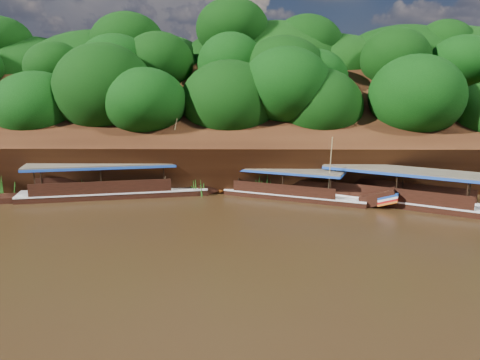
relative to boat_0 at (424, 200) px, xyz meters
name	(u,v)px	position (x,y,z in m)	size (l,w,h in m)	color
ground	(270,235)	(-10.77, -5.99, -0.58)	(160.00, 160.00, 0.00)	black
riverbank	(259,147)	(-10.78, 16.74, 1.31)	(120.00, 30.06, 19.40)	black
boat_0	(424,200)	(0.00, 0.00, 0.00)	(14.78, 9.50, 6.26)	black
boat_1	(303,193)	(-7.94, 2.29, -0.09)	(12.34, 6.27, 5.23)	black
boat_2	(126,188)	(-21.17, 3.14, 0.00)	(16.41, 5.49, 6.21)	black
reeds	(216,183)	(-14.39, 3.43, 0.35)	(50.23, 2.35, 2.13)	#205C17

